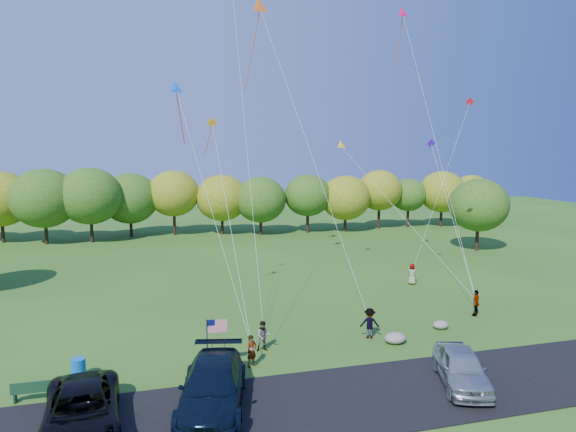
# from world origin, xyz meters

# --- Properties ---
(ground) EXTENTS (140.00, 140.00, 0.00)m
(ground) POSITION_xyz_m (0.00, 0.00, 0.00)
(ground) COLOR #2A5919
(ground) RESTS_ON ground
(asphalt_lane) EXTENTS (44.00, 6.00, 0.06)m
(asphalt_lane) POSITION_xyz_m (0.00, -4.00, 0.03)
(asphalt_lane) COLOR black
(asphalt_lane) RESTS_ON ground
(treeline) EXTENTS (74.46, 27.24, 8.57)m
(treeline) POSITION_xyz_m (0.22, 35.86, 4.88)
(treeline) COLOR #331E12
(treeline) RESTS_ON ground
(minivan_dark) EXTENTS (3.16, 6.10, 1.65)m
(minivan_dark) POSITION_xyz_m (-11.12, -3.79, 0.88)
(minivan_dark) COLOR black
(minivan_dark) RESTS_ON asphalt_lane
(minivan_navy) EXTENTS (3.85, 6.68, 1.82)m
(minivan_navy) POSITION_xyz_m (-6.18, -3.32, 0.97)
(minivan_navy) COLOR black
(minivan_navy) RESTS_ON asphalt_lane
(minivan_silver) EXTENTS (3.35, 5.08, 1.61)m
(minivan_silver) POSITION_xyz_m (4.82, -4.12, 0.86)
(minivan_silver) COLOR #ABB0B6
(minivan_silver) RESTS_ON asphalt_lane
(flyer_a) EXTENTS (0.69, 0.61, 1.59)m
(flyer_a) POSITION_xyz_m (-3.85, 0.34, 0.79)
(flyer_a) COLOR #4C4C59
(flyer_a) RESTS_ON ground
(flyer_b) EXTENTS (0.79, 0.62, 1.61)m
(flyer_b) POSITION_xyz_m (-2.87, 2.10, 0.80)
(flyer_b) COLOR #4C4C59
(flyer_b) RESTS_ON ground
(flyer_c) EXTENTS (1.27, 0.98, 1.72)m
(flyer_c) POSITION_xyz_m (3.25, 2.33, 0.86)
(flyer_c) COLOR #4C4C59
(flyer_c) RESTS_ON ground
(flyer_d) EXTENTS (1.00, 0.96, 1.68)m
(flyer_d) POSITION_xyz_m (11.35, 4.12, 0.84)
(flyer_d) COLOR #4C4C59
(flyer_d) RESTS_ON ground
(flyer_e) EXTENTS (0.95, 0.92, 1.64)m
(flyer_e) POSITION_xyz_m (11.13, 11.94, 0.82)
(flyer_e) COLOR #4C4C59
(flyer_e) RESTS_ON ground
(park_bench) EXTENTS (1.62, 0.40, 0.89)m
(park_bench) POSITION_xyz_m (-13.47, -0.65, 0.48)
(park_bench) COLOR #163D22
(park_bench) RESTS_ON ground
(trash_barrel) EXTENTS (0.65, 0.65, 0.98)m
(trash_barrel) POSITION_xyz_m (-11.84, 1.09, 0.49)
(trash_barrel) COLOR #0C5DB9
(trash_barrel) RESTS_ON ground
(flag_assembly) EXTENTS (0.97, 0.63, 2.64)m
(flag_assembly) POSITION_xyz_m (-5.71, 0.17, 1.99)
(flag_assembly) COLOR black
(flag_assembly) RESTS_ON ground
(boulder_near) EXTENTS (1.21, 0.95, 0.61)m
(boulder_near) POSITION_xyz_m (4.28, 1.22, 0.30)
(boulder_near) COLOR gray
(boulder_near) RESTS_ON ground
(boulder_far) EXTENTS (0.94, 0.78, 0.49)m
(boulder_far) POSITION_xyz_m (7.91, 2.59, 0.24)
(boulder_far) COLOR gray
(boulder_far) RESTS_ON ground
(kites_aloft) EXTENTS (23.53, 10.55, 16.10)m
(kites_aloft) POSITION_xyz_m (1.33, 12.78, 18.83)
(kites_aloft) COLOR orange
(kites_aloft) RESTS_ON ground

